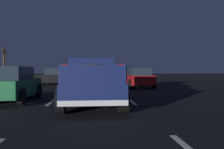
% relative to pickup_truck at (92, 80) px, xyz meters
% --- Properties ---
extents(ground, '(144.00, 144.00, 0.00)m').
position_rel_pickup_truck_xyz_m(ground, '(17.74, -0.00, -0.98)').
color(ground, black).
extents(sidewalk_shoulder, '(108.00, 4.00, 0.12)m').
position_rel_pickup_truck_xyz_m(sidewalk_shoulder, '(17.74, 7.45, -0.92)').
color(sidewalk_shoulder, gray).
rests_on(sidewalk_shoulder, ground).
extents(lane_markings, '(108.00, 7.04, 0.01)m').
position_rel_pickup_truck_xyz_m(lane_markings, '(20.63, 3.09, -0.98)').
color(lane_markings, silver).
rests_on(lane_markings, ground).
extents(pickup_truck, '(5.47, 2.37, 1.87)m').
position_rel_pickup_truck_xyz_m(pickup_truck, '(0.00, 0.00, 0.00)').
color(pickup_truck, '#141E4C').
rests_on(pickup_truck, ground).
extents(sedan_green, '(4.41, 2.04, 1.54)m').
position_rel_pickup_truck_xyz_m(sedan_green, '(1.44, 3.64, -0.20)').
color(sedan_green, '#14592D').
rests_on(sedan_green, ground).
extents(sedan_red, '(4.45, 2.10, 1.54)m').
position_rel_pickup_truck_xyz_m(sedan_red, '(9.51, -3.64, -0.20)').
color(sedan_red, maroon).
rests_on(sedan_red, ground).
extents(sedan_black, '(4.42, 2.05, 1.54)m').
position_rel_pickup_truck_xyz_m(sedan_black, '(13.95, 3.63, -0.20)').
color(sedan_black, black).
rests_on(sedan_black, ground).
extents(bare_tree_far, '(1.65, 1.57, 4.87)m').
position_rel_pickup_truck_xyz_m(bare_tree_far, '(26.57, 13.08, 1.58)').
color(bare_tree_far, '#423323').
rests_on(bare_tree_far, ground).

